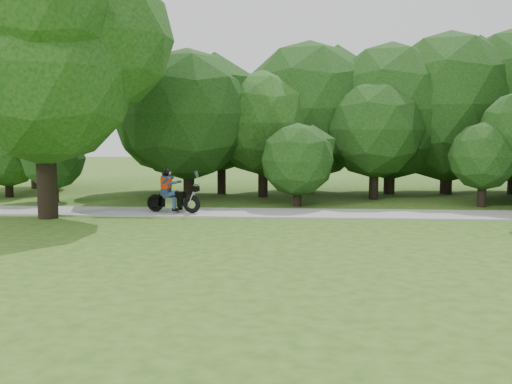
{
  "coord_description": "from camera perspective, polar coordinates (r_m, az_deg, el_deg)",
  "views": [
    {
      "loc": [
        -1.97,
        -12.52,
        3.07
      ],
      "look_at": [
        -3.06,
        3.41,
        1.31
      ],
      "focal_mm": 40.0,
      "sensor_mm": 36.0,
      "label": 1
    }
  ],
  "objects": [
    {
      "name": "touring_motorcycle",
      "position": [
        20.91,
        -8.59,
        -0.46
      ],
      "size": [
        2.07,
        0.88,
        1.59
      ],
      "rotation": [
        0.0,
        0.0,
        -0.19
      ],
      "color": "black",
      "rests_on": "walkway"
    },
    {
      "name": "walkway",
      "position": [
        20.84,
        9.3,
        -2.17
      ],
      "size": [
        60.0,
        2.2,
        0.06
      ],
      "primitive_type": "cube",
      "color": "#9A9A95",
      "rests_on": "ground"
    },
    {
      "name": "tree_line",
      "position": [
        27.33,
        14.29,
        7.33
      ],
      "size": [
        39.37,
        10.94,
        7.86
      ],
      "color": "black",
      "rests_on": "ground"
    },
    {
      "name": "ground",
      "position": [
        13.04,
        12.59,
        -7.47
      ],
      "size": [
        100.0,
        100.0,
        0.0
      ],
      "primitive_type": "plane",
      "color": "#325317",
      "rests_on": "ground"
    },
    {
      "name": "big_tree_west",
      "position": [
        21.35,
        -20.34,
        13.14
      ],
      "size": [
        8.64,
        6.56,
        9.96
      ],
      "color": "black",
      "rests_on": "ground"
    }
  ]
}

